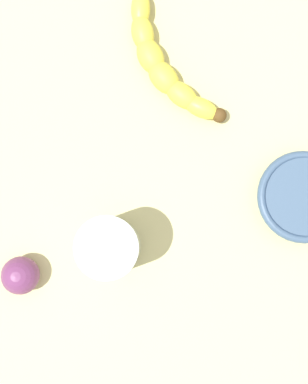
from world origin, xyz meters
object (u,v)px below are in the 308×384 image
object	(u,v)px
smoothie_glass	(110,247)
plum_fruit	(20,275)
ceramic_bowl	(302,197)
banana	(163,63)

from	to	relation	value
smoothie_glass	plum_fruit	size ratio (longest dim) A/B	2.27
smoothie_glass	ceramic_bowl	world-z (taller)	smoothie_glass
banana	ceramic_bowl	size ratio (longest dim) A/B	1.40
smoothie_glass	ceramic_bowl	bearing A→B (deg)	-154.20
banana	smoothie_glass	size ratio (longest dim) A/B	1.51
ceramic_bowl	plum_fruit	distance (cm)	40.85
banana	ceramic_bowl	bearing A→B (deg)	13.29
ceramic_bowl	plum_fruit	xyz separation A→B (cm)	(36.46, 18.43, 0.30)
plum_fruit	ceramic_bowl	bearing A→B (deg)	-153.18
ceramic_bowl	banana	bearing A→B (deg)	-33.73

